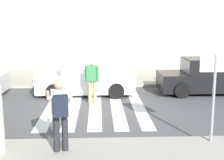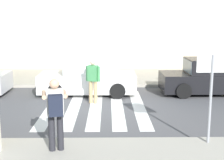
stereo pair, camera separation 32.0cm
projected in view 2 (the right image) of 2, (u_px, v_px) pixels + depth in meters
name	position (u px, v px, depth m)	size (l,w,h in m)	color
ground_plane	(95.00, 109.00, 11.34)	(120.00, 120.00, 0.00)	#4C4C4F
sidewalk_far	(100.00, 77.00, 17.22)	(60.00, 4.80, 0.14)	#9E998C
building_facade_far	(101.00, 7.00, 20.80)	(56.00, 4.00, 7.98)	beige
crosswalk_stripe_0	(52.00, 107.00, 11.52)	(0.44, 5.20, 0.01)	silver
crosswalk_stripe_1	(74.00, 107.00, 11.53)	(0.44, 5.20, 0.01)	silver
crosswalk_stripe_2	(96.00, 107.00, 11.54)	(0.44, 5.20, 0.01)	silver
crosswalk_stripe_3	(117.00, 107.00, 11.55)	(0.44, 5.20, 0.01)	silver
crosswalk_stripe_4	(139.00, 107.00, 11.56)	(0.44, 5.20, 0.01)	silver
stop_sign	(212.00, 70.00, 7.53)	(0.76, 0.08, 2.55)	gray
photographer_with_backpack	(55.00, 109.00, 7.18)	(0.69, 0.92, 1.72)	#232328
pedestrian_crossing	(93.00, 79.00, 11.90)	(0.55, 0.36, 1.72)	tan
parked_car_white	(89.00, 78.00, 13.46)	(4.10, 1.92, 1.55)	white
parked_car_black	(209.00, 77.00, 13.53)	(4.10, 1.92, 1.55)	black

